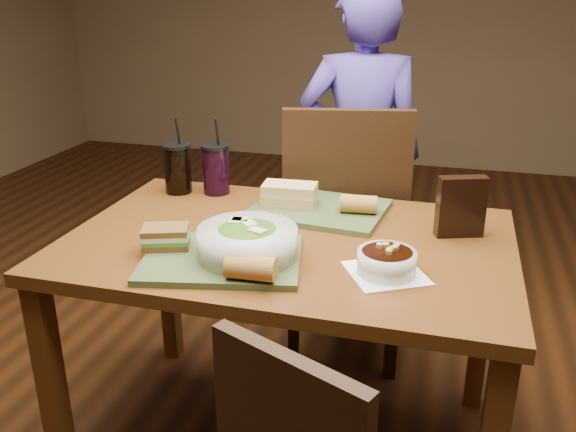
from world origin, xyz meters
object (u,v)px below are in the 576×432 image
(baguette_far, at_px, (359,204))
(cup_cola, at_px, (178,168))
(soup_bowl, at_px, (387,262))
(dining_table, at_px, (288,266))
(tray_far, at_px, (319,209))
(diner, at_px, (360,156))
(chair_far, at_px, (350,225))
(sandwich_far, at_px, (290,194))
(cup_berry, at_px, (216,169))
(chip_bag, at_px, (461,207))
(baguette_near, at_px, (251,268))
(tray_near, at_px, (222,259))
(sandwich_near, at_px, (166,237))
(salad_bowl, at_px, (247,240))

(baguette_far, xyz_separation_m, cup_cola, (-0.66, 0.08, 0.04))
(soup_bowl, distance_m, cup_cola, 0.92)
(dining_table, relative_size, tray_far, 3.10)
(diner, relative_size, tray_far, 3.52)
(diner, distance_m, soup_bowl, 1.17)
(soup_bowl, xyz_separation_m, cup_cola, (-0.80, 0.46, 0.05))
(chair_far, bearing_deg, cup_cola, -156.24)
(sandwich_far, relative_size, cup_berry, 0.66)
(tray_far, relative_size, cup_berry, 1.54)
(chair_far, height_order, chip_bag, chair_far)
(tray_far, distance_m, baguette_near, 0.56)
(tray_near, bearing_deg, sandwich_far, 81.42)
(dining_table, height_order, baguette_near, baguette_near)
(chair_far, xyz_separation_m, baguette_far, (0.08, -0.34, 0.21))
(tray_near, relative_size, tray_far, 1.00)
(diner, xyz_separation_m, cup_berry, (-0.41, -0.66, 0.10))
(tray_near, bearing_deg, cup_cola, 125.66)
(chip_bag, bearing_deg, chair_far, 114.33)
(sandwich_far, distance_m, baguette_near, 0.55)
(sandwich_near, relative_size, cup_berry, 0.54)
(chair_far, bearing_deg, tray_near, -105.99)
(tray_near, xyz_separation_m, chip_bag, (0.61, 0.36, 0.08))
(sandwich_far, height_order, chip_bag, chip_bag)
(dining_table, xyz_separation_m, baguette_far, (0.17, 0.22, 0.14))
(dining_table, distance_m, soup_bowl, 0.37)
(sandwich_near, bearing_deg, cup_cola, 111.38)
(soup_bowl, bearing_deg, sandwich_far, 132.89)
(cup_cola, distance_m, chip_bag, 0.99)
(chair_far, relative_size, tray_far, 2.50)
(dining_table, distance_m, sandwich_far, 0.28)
(cup_berry, bearing_deg, baguette_near, -61.54)
(tray_far, bearing_deg, soup_bowl, -56.01)
(sandwich_far, distance_m, cup_cola, 0.44)
(sandwich_near, xyz_separation_m, chip_bag, (0.78, 0.35, 0.04))
(dining_table, bearing_deg, cup_cola, 148.42)
(dining_table, height_order, sandwich_far, sandwich_far)
(soup_bowl, xyz_separation_m, sandwich_far, (-0.37, 0.40, 0.02))
(tray_near, height_order, soup_bowl, soup_bowl)
(tray_far, relative_size, baguette_near, 3.38)
(sandwich_far, bearing_deg, salad_bowl, -90.14)
(sandwich_near, xyz_separation_m, cup_cola, (-0.19, 0.49, 0.04))
(diner, distance_m, sandwich_far, 0.76)
(salad_bowl, xyz_separation_m, sandwich_near, (-0.24, -0.01, -0.02))
(dining_table, xyz_separation_m, soup_bowl, (0.31, -0.16, 0.13))
(tray_near, relative_size, chip_bag, 2.30)
(chair_far, bearing_deg, dining_table, -99.30)
(tray_near, xyz_separation_m, sandwich_far, (0.07, 0.44, 0.04))
(baguette_near, bearing_deg, chip_bag, 43.66)
(cup_cola, relative_size, chip_bag, 1.49)
(diner, bearing_deg, cup_berry, 47.30)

